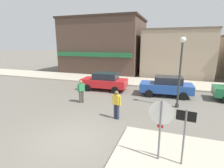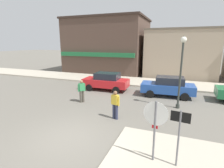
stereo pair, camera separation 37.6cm
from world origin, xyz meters
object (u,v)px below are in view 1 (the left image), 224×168
Objects in this scene: one_way_sign at (184,132)px; parked_car_nearest at (105,81)px; parked_car_second at (166,86)px; lamp_post at (181,62)px; pedestrian_crossing_near at (117,104)px; pedestrian_crossing_far at (81,91)px; stop_sign at (160,123)px.

one_way_sign reaches higher than parked_car_nearest.
one_way_sign is 10.49m from parked_car_nearest.
parked_car_second is at bearing 95.63° from one_way_sign.
lamp_post is 2.82× the size of pedestrian_crossing_near.
lamp_post is (-0.04, 6.03, 1.63)m from one_way_sign.
parked_car_nearest is 2.52× the size of pedestrian_crossing_far.
parked_car_nearest is at bearing 125.66° from one_way_sign.
one_way_sign is at bearing -1.98° from stop_sign.
parked_car_second is 2.54× the size of pedestrian_crossing_far.
lamp_post reaches higher than stop_sign.
parked_car_second is at bearing -0.09° from parked_car_nearest.
pedestrian_crossing_near and pedestrian_crossing_far have the same top height.
pedestrian_crossing_far is (-6.41, 4.81, -0.46)m from one_way_sign.
one_way_sign reaches higher than pedestrian_crossing_near.
parked_car_nearest and parked_car_second have the same top height.
lamp_post is 4.87m from pedestrian_crossing_near.
lamp_post is 1.11× the size of parked_car_second.
parked_car_second is at bearing 33.58° from pedestrian_crossing_far.
stop_sign is at bearing -89.48° from parked_car_second.
lamp_post is at bearing -22.28° from parked_car_nearest.
parked_car_second is at bearing 107.89° from lamp_post.
pedestrian_crossing_far is (-5.65, 4.78, -0.65)m from stop_sign.
pedestrian_crossing_near is (-2.49, 3.01, -0.65)m from stop_sign.
stop_sign is 1.43× the size of pedestrian_crossing_near.
pedestrian_crossing_near is at bearing -113.82° from parked_car_second.
stop_sign is at bearing -96.87° from lamp_post.
parked_car_second is (5.27, -0.01, 0.00)m from parked_car_nearest.
stop_sign is 7.43m from pedestrian_crossing_far.
stop_sign is 10.06m from parked_car_nearest.
pedestrian_crossing_near is at bearing -62.49° from parked_car_nearest.
stop_sign is 3.96m from pedestrian_crossing_near.
one_way_sign is at bearing -89.63° from lamp_post.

